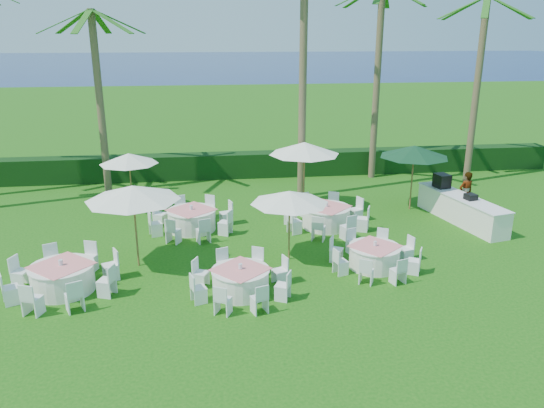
{
  "coord_description": "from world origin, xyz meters",
  "views": [
    {
      "loc": [
        -0.68,
        -13.69,
        6.95
      ],
      "look_at": [
        1.51,
        3.45,
        1.3
      ],
      "focal_mm": 35.0,
      "sensor_mm": 36.0,
      "label": 1
    }
  ],
  "objects": [
    {
      "name": "palm_e",
      "position": [
        11.8,
        9.71,
        4.67
      ],
      "size": [
        4.4,
        3.98,
        8.44
      ],
      "color": "brown",
      "rests_on": "ground"
    },
    {
      "name": "banquet_table_e",
      "position": [
        -1.29,
        4.75,
        0.41
      ],
      "size": [
        3.06,
        3.06,
        0.94
      ],
      "color": "white",
      "rests_on": "ground"
    },
    {
      "name": "hedge",
      "position": [
        0.0,
        12.0,
        0.6
      ],
      "size": [
        34.0,
        1.0,
        1.2
      ],
      "primitive_type": "cube",
      "color": "black",
      "rests_on": "ground"
    },
    {
      "name": "banquet_table_c",
      "position": [
        4.34,
        0.77,
        0.37
      ],
      "size": [
        2.76,
        2.76,
        0.86
      ],
      "color": "white",
      "rests_on": "ground"
    },
    {
      "name": "palm_c",
      "position": [
        3.41,
        8.3,
        6.09
      ],
      "size": [
        4.28,
        4.35,
        11.22
      ],
      "color": "brown",
      "rests_on": "ground"
    },
    {
      "name": "buffet_table",
      "position": [
        8.86,
        4.37,
        0.55
      ],
      "size": [
        1.84,
        4.48,
        1.56
      ],
      "color": "white",
      "rests_on": "ground"
    },
    {
      "name": "umbrella_b",
      "position": [
        1.82,
        1.68,
        2.08
      ],
      "size": [
        2.44,
        2.44,
        2.28
      ],
      "color": "brown",
      "rests_on": "ground"
    },
    {
      "name": "umbrella_a",
      "position": [
        -2.89,
        1.81,
        2.36
      ],
      "size": [
        2.85,
        2.85,
        2.59
      ],
      "color": "brown",
      "rests_on": "ground"
    },
    {
      "name": "ground",
      "position": [
        0.0,
        0.0,
        0.0
      ],
      "size": [
        120.0,
        120.0,
        0.0
      ],
      "primitive_type": "plane",
      "color": "#15530E",
      "rests_on": "ground"
    },
    {
      "name": "umbrella_d",
      "position": [
        3.18,
        6.49,
        2.55
      ],
      "size": [
        2.81,
        2.81,
        2.8
      ],
      "color": "brown",
      "rests_on": "ground"
    },
    {
      "name": "banquet_table_b",
      "position": [
        0.14,
        -0.39,
        0.38
      ],
      "size": [
        2.79,
        2.79,
        0.87
      ],
      "color": "white",
      "rests_on": "ground"
    },
    {
      "name": "banquet_table_a",
      "position": [
        -4.79,
        0.35,
        0.41
      ],
      "size": [
        3.04,
        3.04,
        0.94
      ],
      "color": "white",
      "rests_on": "ground"
    },
    {
      "name": "palm_b",
      "position": [
        -5.13,
        10.12,
        4.36
      ],
      "size": [
        4.17,
        4.4,
        7.84
      ],
      "color": "brown",
      "rests_on": "ground"
    },
    {
      "name": "banquet_table_f",
      "position": [
        3.65,
        4.43,
        0.42
      ],
      "size": [
        3.08,
        3.08,
        0.96
      ],
      "color": "white",
      "rests_on": "ground"
    },
    {
      "name": "palm_d",
      "position": [
        7.49,
        11.09,
        4.96
      ],
      "size": [
        4.4,
        4.11,
        9.01
      ],
      "color": "brown",
      "rests_on": "ground"
    },
    {
      "name": "ocean",
      "position": [
        0.0,
        102.0,
        0.0
      ],
      "size": [
        260.0,
        260.0,
        0.0
      ],
      "primitive_type": "plane",
      "color": "#07114E",
      "rests_on": "ground"
    },
    {
      "name": "umbrella_green",
      "position": [
        7.52,
        6.02,
        2.42
      ],
      "size": [
        2.76,
        2.76,
        2.65
      ],
      "color": "brown",
      "rests_on": "ground"
    },
    {
      "name": "staff_person",
      "position": [
        9.4,
        5.11,
        0.87
      ],
      "size": [
        0.72,
        0.57,
        1.75
      ],
      "primitive_type": "imported",
      "rotation": [
        0.0,
        0.0,
        3.4
      ],
      "color": "gray",
      "rests_on": "ground"
    },
    {
      "name": "umbrella_c",
      "position": [
        -3.69,
        7.15,
        2.19
      ],
      "size": [
        2.3,
        2.3,
        2.4
      ],
      "color": "brown",
      "rests_on": "ground"
    }
  ]
}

